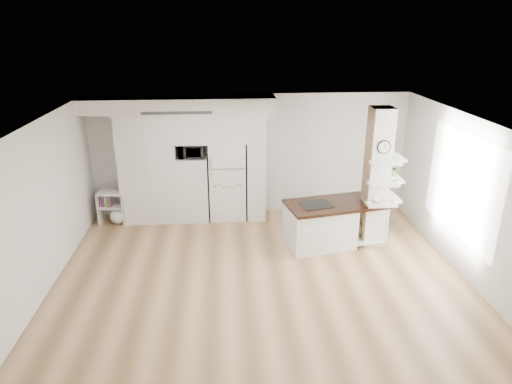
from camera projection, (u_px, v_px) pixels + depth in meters
The scene contains 14 objects.
floor at pixel (261, 278), 7.84m from camera, with size 7.00×6.00×0.01m, color tan.
room at pixel (261, 176), 7.19m from camera, with size 7.04×6.04×2.72m.
cabinet_wall at pixel (183, 153), 9.71m from camera, with size 4.00×0.71×2.70m.
refrigerator at pixel (227, 180), 10.01m from camera, with size 0.78×0.69×1.75m.
column at pixel (382, 179), 8.58m from camera, with size 0.69×0.90×2.70m.
window at pixel (461, 185), 7.83m from camera, with size 2.40×2.40×0.00m, color white.
pendant_light at pixel (365, 155), 7.35m from camera, with size 0.12×0.12×0.10m, color white.
kitchen_island at pixel (325, 223), 8.87m from camera, with size 2.08×1.29×1.44m.
bookshelf at pixel (115, 210), 9.87m from camera, with size 0.64×0.40×0.73m.
floor_plant_a at pixel (362, 230), 9.06m from camera, with size 0.28×0.22×0.50m, color #376528.
floor_plant_b at pixel (384, 206), 10.30m from camera, with size 0.26×0.26×0.47m, color #376528.
microwave at pixel (191, 151), 9.66m from camera, with size 0.54×0.37×0.30m, color #2D2D2D.
shelf_plant at pixel (393, 168), 8.70m from camera, with size 0.27×0.23×0.30m, color #376528.
decor_bowl at pixel (380, 201), 8.49m from camera, with size 0.22×0.22×0.05m, color white.
Camera 1 is at (-0.57, -6.80, 4.14)m, focal length 32.00 mm.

